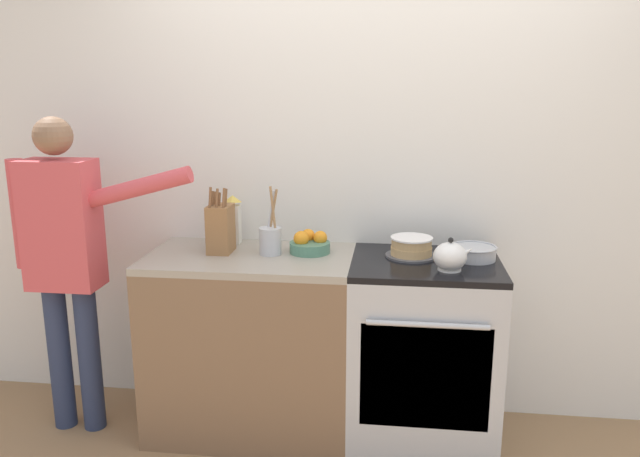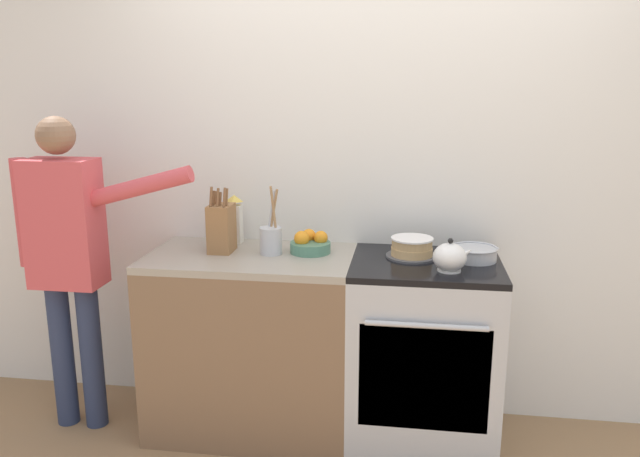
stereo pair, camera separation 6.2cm
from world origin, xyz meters
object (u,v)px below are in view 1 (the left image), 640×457
at_px(stove_range, 422,352).
at_px(fruit_bowl, 310,244).
at_px(layer_cake, 411,247).
at_px(mixing_bowl, 474,252).
at_px(tea_kettle, 450,257).
at_px(utensil_crock, 270,239).
at_px(milk_carton, 233,221).
at_px(knife_block, 221,228).
at_px(person_baker, 66,250).

bearing_deg(stove_range, fruit_bowl, 171.21).
xyz_separation_m(layer_cake, mixing_bowl, (0.29, -0.01, -0.01)).
xyz_separation_m(stove_range, tea_kettle, (0.10, -0.13, 0.52)).
xyz_separation_m(utensil_crock, milk_carton, (-0.23, 0.19, 0.05)).
height_order(tea_kettle, milk_carton, milk_carton).
height_order(layer_cake, utensil_crock, utensil_crock).
distance_m(tea_kettle, milk_carton, 1.14).
bearing_deg(tea_kettle, layer_cake, 129.71).
relative_size(stove_range, layer_cake, 3.72).
bearing_deg(mixing_bowl, knife_block, -178.98).
distance_m(utensil_crock, fruit_bowl, 0.20).
xyz_separation_m(layer_cake, knife_block, (-0.93, -0.03, 0.08)).
height_order(stove_range, fruit_bowl, fruit_bowl).
height_order(stove_range, utensil_crock, utensil_crock).
distance_m(mixing_bowl, milk_carton, 1.22).
bearing_deg(knife_block, mixing_bowl, 1.02).
height_order(layer_cake, mixing_bowl, layer_cake).
bearing_deg(knife_block, fruit_bowl, 6.70).
distance_m(layer_cake, fruit_bowl, 0.50).
xyz_separation_m(tea_kettle, person_baker, (-1.84, 0.02, -0.04)).
distance_m(layer_cake, mixing_bowl, 0.29).
bearing_deg(layer_cake, mixing_bowl, -2.18).
height_order(stove_range, knife_block, knife_block).
distance_m(stove_range, milk_carton, 1.17).
xyz_separation_m(knife_block, milk_carton, (0.02, 0.18, -0.00)).
height_order(mixing_bowl, milk_carton, milk_carton).
bearing_deg(utensil_crock, person_baker, -171.93).
bearing_deg(layer_cake, person_baker, -173.89).
bearing_deg(knife_block, milk_carton, 84.47).
relative_size(layer_cake, fruit_bowl, 1.24).
distance_m(layer_cake, milk_carton, 0.93).
bearing_deg(stove_range, layer_cake, 134.66).
relative_size(utensil_crock, person_baker, 0.22).
height_order(layer_cake, milk_carton, milk_carton).
distance_m(mixing_bowl, utensil_crock, 0.98).
xyz_separation_m(stove_range, utensil_crock, (-0.75, 0.03, 0.54)).
xyz_separation_m(layer_cake, fruit_bowl, (-0.50, 0.02, -0.00)).
height_order(utensil_crock, milk_carton, utensil_crock).
bearing_deg(person_baker, milk_carton, 24.87).
distance_m(tea_kettle, fruit_bowl, 0.70).
relative_size(layer_cake, utensil_crock, 0.72).
xyz_separation_m(stove_range, knife_block, (-1.00, 0.04, 0.58)).
xyz_separation_m(tea_kettle, utensil_crock, (-0.85, 0.16, 0.01)).
xyz_separation_m(stove_range, fruit_bowl, (-0.57, 0.09, 0.50)).
relative_size(tea_kettle, fruit_bowl, 0.92).
xyz_separation_m(fruit_bowl, milk_carton, (-0.42, 0.13, 0.08)).
bearing_deg(utensil_crock, stove_range, -2.35).
xyz_separation_m(fruit_bowl, person_baker, (-1.17, -0.20, -0.02)).
distance_m(layer_cake, knife_block, 0.94).
height_order(stove_range, milk_carton, milk_carton).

